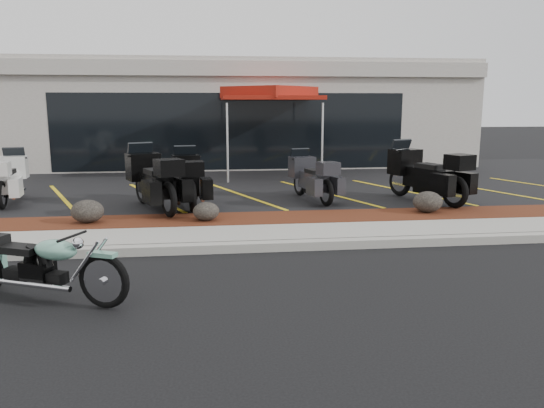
{
  "coord_description": "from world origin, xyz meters",
  "views": [
    {
      "loc": [
        -0.84,
        -7.75,
        2.47
      ],
      "look_at": [
        0.25,
        1.2,
        0.74
      ],
      "focal_mm": 35.0,
      "sensor_mm": 36.0,
      "label": 1
    }
  ],
  "objects": [
    {
      "name": "touring_white",
      "position": [
        -5.57,
        5.93,
        0.77
      ],
      "size": [
        1.1,
        2.24,
        1.25
      ],
      "primitive_type": null,
      "rotation": [
        0.0,
        0.0,
        1.7
      ],
      "color": "white",
      "rests_on": "upper_lot"
    },
    {
      "name": "touring_black_mid",
      "position": [
        -1.38,
        5.17,
        0.81
      ],
      "size": [
        1.13,
        2.35,
        1.32
      ],
      "primitive_type": null,
      "rotation": [
        0.0,
        0.0,
        1.69
      ],
      "color": "black",
      "rests_on": "upper_lot"
    },
    {
      "name": "curb",
      "position": [
        0.0,
        0.9,
        0.07
      ],
      "size": [
        24.0,
        0.25,
        0.15
      ],
      "primitive_type": "cube",
      "color": "gray",
      "rests_on": "ground"
    },
    {
      "name": "ground",
      "position": [
        0.0,
        0.0,
        0.0
      ],
      "size": [
        90.0,
        90.0,
        0.0
      ],
      "primitive_type": "plane",
      "color": "black",
      "rests_on": "ground"
    },
    {
      "name": "boulder_mid",
      "position": [
        -0.9,
        2.65,
        0.35
      ],
      "size": [
        0.52,
        0.44,
        0.37
      ],
      "primitive_type": "ellipsoid",
      "color": "black",
      "rests_on": "mulch_bed"
    },
    {
      "name": "touring_black_front",
      "position": [
        -2.37,
        4.73,
        0.87
      ],
      "size": [
        1.85,
        2.63,
        1.43
      ],
      "primitive_type": null,
      "rotation": [
        0.0,
        0.0,
        1.99
      ],
      "color": "black",
      "rests_on": "upper_lot"
    },
    {
      "name": "hero_cruiser",
      "position": [
        -2.12,
        -1.44,
        0.46
      ],
      "size": [
        2.64,
        1.66,
        0.92
      ],
      "primitive_type": null,
      "rotation": [
        0.0,
        0.0,
        -0.42
      ],
      "color": "#6EAC94",
      "rests_on": "ground"
    },
    {
      "name": "touring_grey",
      "position": [
        1.46,
        5.33,
        0.75
      ],
      "size": [
        1.26,
        2.2,
        1.2
      ],
      "primitive_type": null,
      "rotation": [
        0.0,
        0.0,
        1.81
      ],
      "color": "#29292E",
      "rests_on": "upper_lot"
    },
    {
      "name": "sidewalk",
      "position": [
        0.0,
        1.6,
        0.07
      ],
      "size": [
        24.0,
        1.2,
        0.15
      ],
      "primitive_type": "cube",
      "color": "gray",
      "rests_on": "ground"
    },
    {
      "name": "dealership_building",
      "position": [
        0.0,
        14.47,
        2.01
      ],
      "size": [
        18.0,
        8.16,
        4.0
      ],
      "color": "#A09990",
      "rests_on": "ground"
    },
    {
      "name": "upper_lot",
      "position": [
        0.0,
        8.2,
        0.07
      ],
      "size": [
        26.0,
        9.6,
        0.15
      ],
      "primitive_type": "cube",
      "color": "black",
      "rests_on": "ground"
    },
    {
      "name": "traffic_cone",
      "position": [
        -1.31,
        8.06,
        0.36
      ],
      "size": [
        0.37,
        0.37,
        0.42
      ],
      "primitive_type": "cone",
      "rotation": [
        0.0,
        0.0,
        -0.06
      ],
      "color": "#D44A07",
      "rests_on": "upper_lot"
    },
    {
      "name": "popup_canopy",
      "position": [
        1.16,
        9.25,
        2.71
      ],
      "size": [
        3.15,
        3.15,
        2.82
      ],
      "rotation": [
        0.0,
        0.0,
        0.04
      ],
      "color": "silver",
      "rests_on": "upper_lot"
    },
    {
      "name": "mulch_bed",
      "position": [
        0.0,
        2.8,
        0.08
      ],
      "size": [
        24.0,
        1.2,
        0.16
      ],
      "primitive_type": "cube",
      "color": "#3A1A0D",
      "rests_on": "ground"
    },
    {
      "name": "boulder_left",
      "position": [
        -3.2,
        2.75,
        0.38
      ],
      "size": [
        0.63,
        0.53,
        0.45
      ],
      "primitive_type": "ellipsoid",
      "color": "black",
      "rests_on": "mulch_bed"
    },
    {
      "name": "boulder_right",
      "position": [
        3.81,
        2.9,
        0.39
      ],
      "size": [
        0.64,
        0.53,
        0.45
      ],
      "primitive_type": "ellipsoid",
      "color": "black",
      "rests_on": "mulch_bed"
    },
    {
      "name": "touring_black_rear",
      "position": [
        3.95,
        4.97,
        0.87
      ],
      "size": [
        1.78,
        2.64,
        1.43
      ],
      "primitive_type": null,
      "rotation": [
        0.0,
        0.0,
        1.94
      ],
      "color": "black",
      "rests_on": "upper_lot"
    }
  ]
}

